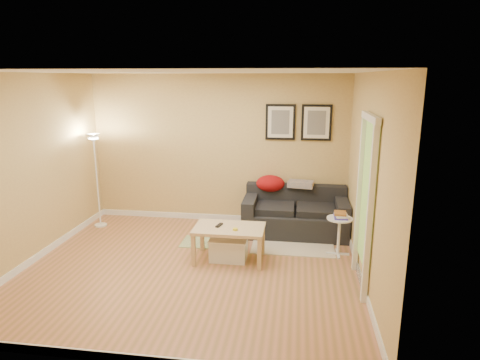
{
  "coord_description": "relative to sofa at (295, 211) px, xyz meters",
  "views": [
    {
      "loc": [
        1.39,
        -5.1,
        2.54
      ],
      "look_at": [
        0.55,
        0.85,
        1.05
      ],
      "focal_mm": 31.18,
      "sensor_mm": 36.0,
      "label": 1
    }
  ],
  "objects": [
    {
      "name": "floor",
      "position": [
        -1.38,
        -1.53,
        -0.38
      ],
      "size": [
        4.5,
        4.5,
        0.0
      ],
      "primitive_type": "plane",
      "color": "#B8724E",
      "rests_on": "ground"
    },
    {
      "name": "ceiling",
      "position": [
        -1.38,
        -1.53,
        2.23
      ],
      "size": [
        4.5,
        4.5,
        0.0
      ],
      "primitive_type": "plane",
      "rotation": [
        3.14,
        0.0,
        0.0
      ],
      "color": "white",
      "rests_on": "wall_back"
    },
    {
      "name": "wall_back",
      "position": [
        -1.38,
        0.47,
        0.92
      ],
      "size": [
        4.5,
        0.0,
        4.5
      ],
      "primitive_type": "plane",
      "rotation": [
        1.57,
        0.0,
        0.0
      ],
      "color": "tan",
      "rests_on": "ground"
    },
    {
      "name": "wall_front",
      "position": [
        -1.38,
        -3.53,
        0.92
      ],
      "size": [
        4.5,
        0.0,
        4.5
      ],
      "primitive_type": "plane",
      "rotation": [
        -1.57,
        0.0,
        0.0
      ],
      "color": "tan",
      "rests_on": "ground"
    },
    {
      "name": "wall_left",
      "position": [
        -3.63,
        -1.53,
        0.92
      ],
      "size": [
        0.0,
        4.0,
        4.0
      ],
      "primitive_type": "plane",
      "rotation": [
        1.57,
        0.0,
        1.57
      ],
      "color": "tan",
      "rests_on": "ground"
    },
    {
      "name": "wall_right",
      "position": [
        0.87,
        -1.53,
        0.92
      ],
      "size": [
        0.0,
        4.0,
        4.0
      ],
      "primitive_type": "plane",
      "rotation": [
        1.57,
        0.0,
        -1.57
      ],
      "color": "tan",
      "rests_on": "ground"
    },
    {
      "name": "baseboard_back",
      "position": [
        -1.38,
        0.46,
        -0.33
      ],
      "size": [
        4.5,
        0.02,
        0.1
      ],
      "primitive_type": "cube",
      "color": "white",
      "rests_on": "ground"
    },
    {
      "name": "baseboard_front",
      "position": [
        -1.38,
        -3.52,
        -0.33
      ],
      "size": [
        4.5,
        0.02,
        0.1
      ],
      "primitive_type": "cube",
      "color": "white",
      "rests_on": "ground"
    },
    {
      "name": "baseboard_left",
      "position": [
        -3.62,
        -1.53,
        -0.33
      ],
      "size": [
        0.02,
        4.0,
        0.1
      ],
      "primitive_type": "cube",
      "color": "white",
      "rests_on": "ground"
    },
    {
      "name": "baseboard_right",
      "position": [
        0.86,
        -1.53,
        -0.33
      ],
      "size": [
        0.02,
        4.0,
        0.1
      ],
      "primitive_type": "cube",
      "color": "white",
      "rests_on": "ground"
    },
    {
      "name": "sofa",
      "position": [
        0.0,
        0.0,
        0.0
      ],
      "size": [
        1.7,
        0.9,
        0.75
      ],
      "primitive_type": null,
      "color": "black",
      "rests_on": "ground"
    },
    {
      "name": "red_throw",
      "position": [
        -0.44,
        0.27,
        0.4
      ],
      "size": [
        0.48,
        0.36,
        0.28
      ],
      "primitive_type": null,
      "color": "maroon",
      "rests_on": "sofa"
    },
    {
      "name": "plaid_throw",
      "position": [
        0.07,
        0.27,
        0.41
      ],
      "size": [
        0.45,
        0.32,
        0.1
      ],
      "primitive_type": null,
      "rotation": [
        0.0,
        0.0,
        -0.14
      ],
      "color": "tan",
      "rests_on": "sofa"
    },
    {
      "name": "framed_print_left",
      "position": [
        -0.3,
        0.45,
        1.43
      ],
      "size": [
        0.5,
        0.04,
        0.6
      ],
      "primitive_type": null,
      "color": "black",
      "rests_on": "wall_back"
    },
    {
      "name": "framed_print_right",
      "position": [
        0.3,
        0.45,
        1.43
      ],
      "size": [
        0.5,
        0.04,
        0.6
      ],
      "primitive_type": null,
      "color": "black",
      "rests_on": "wall_back"
    },
    {
      "name": "area_rug",
      "position": [
        -0.02,
        -0.54,
        -0.37
      ],
      "size": [
        1.25,
        0.85,
        0.01
      ],
      "primitive_type": "cube",
      "color": "beige",
      "rests_on": "ground"
    },
    {
      "name": "green_runner",
      "position": [
        -1.41,
        -0.63,
        -0.37
      ],
      "size": [
        0.7,
        0.5,
        0.01
      ],
      "primitive_type": "cube",
      "color": "#668C4C",
      "rests_on": "ground"
    },
    {
      "name": "coffee_table",
      "position": [
        -0.91,
        -1.2,
        -0.13
      ],
      "size": [
        1.06,
        0.73,
        0.49
      ],
      "primitive_type": null,
      "rotation": [
        0.0,
        0.0,
        0.14
      ],
      "color": "tan",
      "rests_on": "ground"
    },
    {
      "name": "remote_control",
      "position": [
        -1.06,
        -1.17,
        0.13
      ],
      "size": [
        0.09,
        0.17,
        0.02
      ],
      "primitive_type": "cube",
      "rotation": [
        0.0,
        0.0,
        -0.24
      ],
      "color": "black",
      "rests_on": "coffee_table"
    },
    {
      "name": "tape_roll",
      "position": [
        -0.81,
        -1.31,
        0.13
      ],
      "size": [
        0.07,
        0.07,
        0.03
      ],
      "primitive_type": "cylinder",
      "color": "yellow",
      "rests_on": "coffee_table"
    },
    {
      "name": "storage_bin",
      "position": [
        -0.92,
        -1.18,
        -0.21
      ],
      "size": [
        0.53,
        0.39,
        0.33
      ],
      "primitive_type": null,
      "color": "white",
      "rests_on": "ground"
    },
    {
      "name": "side_table",
      "position": [
        0.64,
        -0.8,
        -0.09
      ],
      "size": [
        0.37,
        0.37,
        0.57
      ],
      "primitive_type": null,
      "color": "white",
      "rests_on": "ground"
    },
    {
      "name": "book_stack",
      "position": [
        0.65,
        -0.78,
        0.23
      ],
      "size": [
        0.21,
        0.26,
        0.08
      ],
      "primitive_type": null,
      "rotation": [
        0.0,
        0.0,
        0.08
      ],
      "color": "#463AAE",
      "rests_on": "side_table"
    },
    {
      "name": "floor_lamp",
      "position": [
        -3.38,
        -0.14,
        0.4
      ],
      "size": [
        0.21,
        0.21,
        1.63
      ],
      "primitive_type": null,
      "color": "white",
      "rests_on": "ground"
    },
    {
      "name": "doorway",
      "position": [
        0.82,
        -1.68,
        0.65
      ],
      "size": [
        0.12,
        1.01,
        2.13
      ],
      "primitive_type": null,
      "color": "white",
      "rests_on": "ground"
    }
  ]
}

